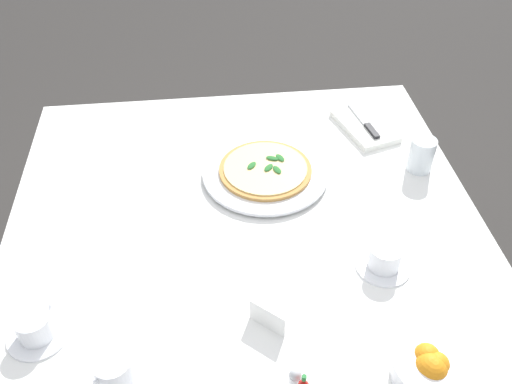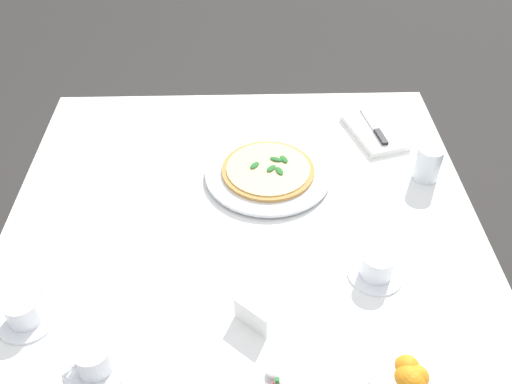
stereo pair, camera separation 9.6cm
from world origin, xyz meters
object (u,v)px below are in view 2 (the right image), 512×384
Objects in this scene: coffee_cup_right_edge at (377,266)px; napkin_folded at (375,132)px; pizza at (268,170)px; salt_shaker at (271,382)px; pizza_plate at (268,174)px; water_glass_center_back at (428,165)px; citrus_bowl at (410,381)px; dinner_knife at (375,128)px; menu_card at (250,319)px; coffee_cup_left_edge at (93,360)px; coffee_cup_back_corner at (24,311)px.

napkin_folded is (0.56, -0.10, -0.02)m from coffee_cup_right_edge.
pizza is 4.63× the size of salt_shaker.
pizza_plate is 2.72× the size of coffee_cup_right_edge.
pizza_plate is 0.44m from water_glass_center_back.
pizza_plate is 2.36× the size of citrus_bowl.
dinner_knife is 2.79× the size of menu_card.
coffee_cup_left_edge is 1.86× the size of menu_card.
pizza is 2.00× the size of coffee_cup_left_edge.
pizza_plate is 0.39m from napkin_folded.
salt_shaker is at bearing -98.76° from coffee_cup_left_edge.
pizza_plate is at bearing 124.74° from menu_card.
coffee_cup_back_corner is 0.49m from menu_card.
coffee_cup_right_edge reaches higher than dinner_knife.
coffee_cup_right_edge is 0.57m from napkin_folded.
coffee_cup_right_edge is 1.30× the size of water_glass_center_back.
pizza_plate is 0.44m from coffee_cup_right_edge.
salt_shaker is at bearing 177.88° from pizza.
coffee_cup_left_edge is 2.31× the size of salt_shaker.
coffee_cup_left_edge is 1.00× the size of coffee_cup_back_corner.
pizza_plate is 0.39m from dinner_knife.
menu_card is (-0.70, 0.40, 0.02)m from napkin_folded.
pizza_plate is at bearing 32.83° from coffee_cup_right_edge.
coffee_cup_back_corner is 0.52× the size of napkin_folded.
dinner_knife is 0.86m from citrus_bowl.
coffee_cup_back_corner is 1.11m from dinner_knife.
citrus_bowl is at bearing -159.53° from pizza_plate.
pizza is 1.74× the size of citrus_bowl.
salt_shaker is 0.15m from menu_card.
pizza_plate is at bearing 20.47° from citrus_bowl.
coffee_cup_right_edge is (-0.37, -0.24, 0.01)m from pizza.
dinner_knife is 0.92m from salt_shaker.
coffee_cup_right_edge reaches higher than menu_card.
menu_card is (-0.03, -0.48, 0.00)m from coffee_cup_back_corner.
menu_card reaches higher than pizza_plate.
citrus_bowl is (-0.66, -0.24, 0.00)m from pizza.
pizza is 2.00× the size of coffee_cup_back_corner.
pizza is 0.70m from coffee_cup_left_edge.
coffee_cup_left_edge is 0.33m from menu_card.
pizza is at bearing 20.44° from citrus_bowl.
dinner_knife is 1.30× the size of citrus_bowl.
water_glass_center_back is at bearing 85.67° from menu_card.
menu_card is at bearing 63.44° from citrus_bowl.
water_glass_center_back is at bearing -36.42° from salt_shaker.
coffee_cup_left_edge is 0.35m from salt_shaker.
napkin_folded is 4.41× the size of salt_shaker.
napkin_folded is at bearing -53.02° from coffee_cup_back_corner.
coffee_cup_right_edge is 0.65m from coffee_cup_left_edge.
pizza_plate is 2.72× the size of coffee_cup_back_corner.
coffee_cup_left_edge is at bearing 125.28° from water_glass_center_back.
citrus_bowl reaches higher than napkin_folded.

